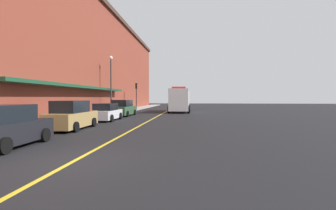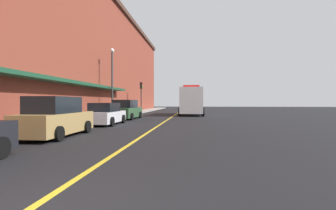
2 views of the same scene
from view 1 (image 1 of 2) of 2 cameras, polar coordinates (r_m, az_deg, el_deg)
ground_plane at (r=32.96m, az=-1.08°, el=-1.88°), size 112.00×112.00×0.00m
sidewalk_left at (r=34.23m, az=-11.45°, el=-1.66°), size 2.40×70.00×0.15m
lane_center_stripe at (r=32.96m, az=-1.08°, el=-1.88°), size 0.16×70.00×0.01m
brick_building_left at (r=36.01m, az=-21.78°, el=9.91°), size 11.37×64.00×14.54m
parked_car_0 at (r=12.34m, az=-33.60°, el=-4.34°), size 2.21×4.23×1.78m
parked_car_1 at (r=17.33m, az=-21.28°, el=-2.38°), size 2.03×4.66×1.87m
parked_car_2 at (r=22.97m, az=-14.03°, el=-1.66°), size 2.01×4.43×1.56m
parked_car_3 at (r=28.56m, az=-10.36°, el=-0.77°), size 2.22×4.94×1.82m
box_truck at (r=35.31m, az=2.75°, el=1.06°), size 2.91×7.88×3.50m
parking_meter_0 at (r=22.36m, az=-18.65°, el=-0.96°), size 0.14×0.18×1.33m
parking_meter_1 at (r=19.97m, az=-21.78°, el=-1.31°), size 0.14×0.18×1.33m
street_lamp_left at (r=30.77m, az=-13.02°, el=6.01°), size 0.44×0.44×6.94m
traffic_light_near at (r=40.88m, az=-7.30°, el=3.23°), size 0.38×0.36×4.30m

